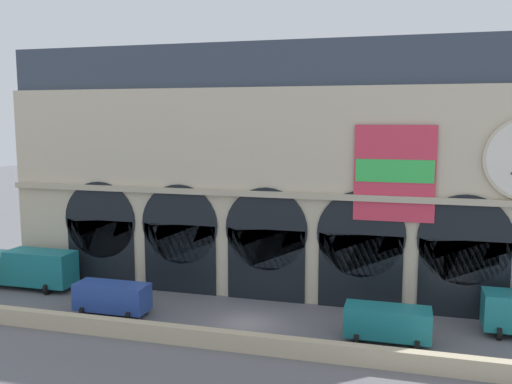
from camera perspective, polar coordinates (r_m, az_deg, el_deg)
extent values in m
plane|color=slate|center=(38.18, -0.89, -13.33)|extent=(200.00, 200.00, 0.00)
cube|color=#BCAD8C|center=(34.14, -3.02, -14.97)|extent=(90.00, 0.70, 1.11)
cube|color=beige|center=(43.46, 1.95, 0.07)|extent=(43.09, 5.37, 15.88)
cube|color=#333D4C|center=(43.54, 2.11, 12.76)|extent=(43.09, 4.77, 3.35)
cube|color=black|center=(47.20, -15.63, -6.05)|extent=(5.94, 0.20, 5.45)
cylinder|color=black|center=(46.64, -15.75, -2.79)|extent=(6.26, 0.20, 6.26)
cube|color=black|center=(44.07, -7.81, -6.80)|extent=(5.94, 0.20, 5.45)
cylinder|color=black|center=(43.48, -7.88, -3.32)|extent=(6.26, 0.20, 6.26)
cube|color=black|center=(41.88, 1.03, -7.50)|extent=(5.94, 0.20, 5.45)
cylinder|color=black|center=(41.25, 1.04, -3.85)|extent=(6.26, 0.20, 6.26)
cube|color=black|center=(40.76, 10.63, -8.06)|extent=(5.94, 0.20, 5.45)
cylinder|color=black|center=(40.12, 10.72, -4.31)|extent=(6.26, 0.20, 6.26)
cube|color=black|center=(40.82, 20.50, -8.40)|extent=(5.94, 0.20, 5.45)
cylinder|color=black|center=(40.17, 20.68, -4.66)|extent=(6.26, 0.20, 6.26)
cube|color=#D8334C|center=(39.21, 14.03, 1.84)|extent=(5.49, 0.12, 6.66)
cube|color=green|center=(39.12, 14.04, 2.11)|extent=(5.27, 0.04, 1.58)
cube|color=#B6AB91|center=(40.71, 1.01, -0.22)|extent=(43.09, 0.50, 0.44)
cube|color=#19727A|center=(50.26, -24.69, -6.99)|extent=(2.00, 2.30, 2.30)
cube|color=#19727A|center=(47.92, -21.25, -7.26)|extent=(5.50, 2.30, 2.70)
cylinder|color=black|center=(51.38, -23.96, -7.97)|extent=(0.28, 0.84, 0.84)
cylinder|color=black|center=(46.76, -20.69, -9.32)|extent=(0.28, 0.84, 0.84)
cylinder|color=black|center=(48.37, -19.23, -8.69)|extent=(0.28, 0.84, 0.84)
cube|color=#28479E|center=(40.67, -14.57, -10.36)|extent=(5.20, 2.00, 1.86)
cylinder|color=black|center=(41.13, -17.34, -11.62)|extent=(0.28, 0.68, 0.68)
cylinder|color=black|center=(42.57, -16.01, -10.91)|extent=(0.28, 0.68, 0.68)
cylinder|color=black|center=(39.40, -12.92, -12.33)|extent=(0.28, 0.68, 0.68)
cylinder|color=black|center=(40.90, -11.69, -11.54)|extent=(0.28, 0.68, 0.68)
cube|color=#19727A|center=(35.77, 13.36, -12.86)|extent=(5.20, 2.00, 1.86)
cylinder|color=black|center=(35.36, 10.29, -14.63)|extent=(0.28, 0.68, 0.68)
cylinder|color=black|center=(37.03, 10.56, -13.59)|extent=(0.28, 0.68, 0.68)
cylinder|color=black|center=(35.27, 16.22, -14.89)|extent=(0.28, 0.68, 0.68)
cylinder|color=black|center=(36.94, 16.19, -13.83)|extent=(0.28, 0.68, 0.68)
cube|color=#19727A|center=(39.14, 23.72, -11.03)|extent=(2.00, 2.30, 2.30)
cylinder|color=black|center=(38.53, 23.69, -13.14)|extent=(0.28, 0.84, 0.84)
cylinder|color=black|center=(40.46, 23.28, -12.12)|extent=(0.28, 0.84, 0.84)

